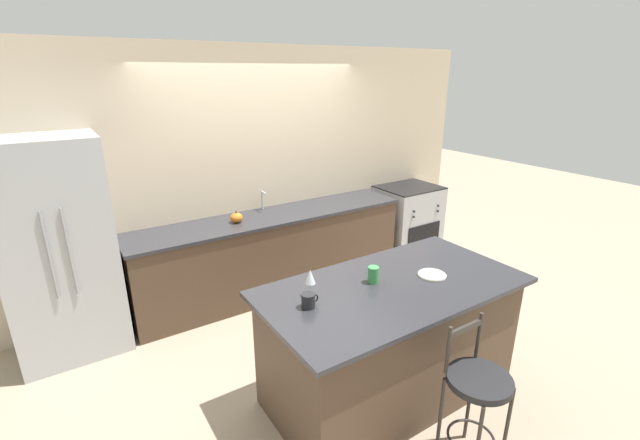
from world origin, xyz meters
name	(u,v)px	position (x,y,z in m)	size (l,w,h in m)	color
ground_plane	(290,302)	(0.00, 0.00, 0.00)	(18.00, 18.00, 0.00)	tan
wall_back	(257,171)	(0.00, 0.70, 1.35)	(6.00, 0.07, 2.70)	beige
back_counter	(273,252)	(0.00, 0.38, 0.46)	(3.16, 0.68, 0.92)	#4C3828
sink_faucet	(263,198)	(0.00, 0.58, 1.06)	(0.02, 0.13, 0.22)	#ADAFB5
kitchen_island	(390,339)	(-0.02, -1.64, 0.48)	(1.98, 1.03, 0.95)	#4C3828
refrigerator	(59,251)	(-2.03, 0.35, 0.97)	(0.86, 0.69, 1.94)	#ADAFB5
oven_range	(407,220)	(2.06, 0.35, 0.47)	(0.79, 0.68, 0.95)	#ADAFB5
bar_stool_near	(476,393)	(-0.01, -2.42, 0.55)	(0.40, 0.40, 1.00)	#332D28
dinner_plate	(432,275)	(0.32, -1.69, 0.96)	(0.21, 0.21, 0.02)	beige
wine_glass	(310,277)	(-0.61, -1.45, 1.09)	(0.07, 0.07, 0.20)	white
coffee_mug	(308,301)	(-0.71, -1.57, 1.00)	(0.12, 0.09, 0.10)	#232326
tumbler_cup	(373,275)	(-0.12, -1.53, 1.01)	(0.08, 0.08, 0.12)	#3D934C
pumpkin_decoration	(236,218)	(-0.42, 0.34, 0.97)	(0.13, 0.13, 0.13)	orange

